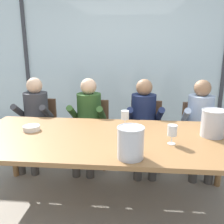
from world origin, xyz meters
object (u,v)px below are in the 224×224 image
Objects in this scene: ice_bucket_primary at (131,142)px; wine_glass_by_left_taster at (125,116)px; ice_bucket_secondary at (213,123)px; wine_glass_near_bucket at (172,131)px; chair_center at (146,128)px; tasting_bowl at (32,128)px; dining_table at (109,142)px; chair_near_curtain at (40,125)px; person_charcoal_jacket at (35,117)px; person_navy_polo at (144,119)px; person_pale_blue_shirt at (201,121)px; chair_left_of_center at (93,127)px; chair_right_of_center at (199,131)px; person_olive_shirt at (88,118)px.

ice_bucket_primary is 0.77m from wine_glass_by_left_taster.
wine_glass_near_bucket is (-0.41, -0.23, -0.02)m from ice_bucket_secondary.
tasting_bowl is (-1.21, -0.90, 0.27)m from chair_center.
chair_center reaches higher than dining_table.
dining_table is 10.21× the size of ice_bucket_secondary.
person_charcoal_jacket reaches higher than chair_near_curtain.
wine_glass_by_left_taster is (1.23, -0.69, 0.37)m from chair_near_curtain.
person_navy_polo is 0.71m from person_pale_blue_shirt.
person_pale_blue_shirt is at bearing 29.45° from wine_glass_by_left_taster.
tasting_bowl is at bearing 170.56° from wine_glass_near_bucket.
wine_glass_near_bucket is at bearing -46.15° from wine_glass_by_left_taster.
chair_left_of_center is 0.89m from wine_glass_by_left_taster.
chair_near_curtain is at bearing 145.67° from wine_glass_near_bucket.
chair_right_of_center is 0.22m from person_pale_blue_shirt.
wine_glass_by_left_taster reaches higher than chair_left_of_center.
chair_left_of_center is 1.63m from ice_bucket_secondary.
person_charcoal_jacket is 6.80× the size of wine_glass_near_bucket.
chair_right_of_center is at bearing 82.25° from ice_bucket_secondary.
wine_glass_by_left_taster reaches higher than dining_table.
ice_bucket_secondary is at bearing -105.19° from chair_right_of_center.
chair_near_curtain is at bearing 156.49° from ice_bucket_secondary.
ice_bucket_secondary is (0.77, 0.55, 0.00)m from ice_bucket_primary.
dining_table is 2.25× the size of person_charcoal_jacket.
wine_glass_by_left_taster is (-0.08, 0.76, -0.01)m from ice_bucket_primary.
wine_glass_by_left_taster reaches higher than chair_center.
dining_table is 0.93m from person_olive_shirt.
person_olive_shirt is 1.00× the size of person_navy_polo.
chair_right_of_center is 4.96× the size of wine_glass_near_bucket.
tasting_bowl is 0.98m from wine_glass_by_left_taster.
chair_left_of_center is at bearing 146.13° from ice_bucket_secondary.
person_navy_polo is at bearing -177.36° from chair_right_of_center.
ice_bucket_primary is 1.45× the size of wine_glass_near_bucket.
person_pale_blue_shirt reaches higher than wine_glass_by_left_taster.
dining_table is at bearing -64.38° from person_olive_shirt.
chair_left_of_center is at bearing 125.21° from wine_glass_by_left_taster.
chair_right_of_center is 3.43× the size of ice_bucket_primary.
chair_right_of_center is 0.73× the size of person_navy_polo.
tasting_bowl is 1.40m from wine_glass_near_bucket.
person_olive_shirt is (0.73, -0.16, 0.17)m from chair_near_curtain.
ice_bucket_secondary is at bearing 35.39° from ice_bucket_primary.
person_olive_shirt is 1.56m from ice_bucket_secondary.
chair_right_of_center is at bearing 1.23° from chair_near_curtain.
person_olive_shirt is 0.76m from wine_glass_by_left_taster.
person_charcoal_jacket is 1.85m from ice_bucket_primary.
ice_bucket_secondary is (2.08, -0.74, 0.21)m from person_charcoal_jacket.
ice_bucket_secondary is at bearing 29.45° from wine_glass_near_bucket.
chair_left_of_center is at bearing 164.38° from person_navy_polo.
chair_left_of_center is (0.76, -0.02, 0.00)m from chair_near_curtain.
person_navy_polo is 6.80× the size of wine_glass_by_left_taster.
chair_near_curtain is 1.47m from person_navy_polo.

